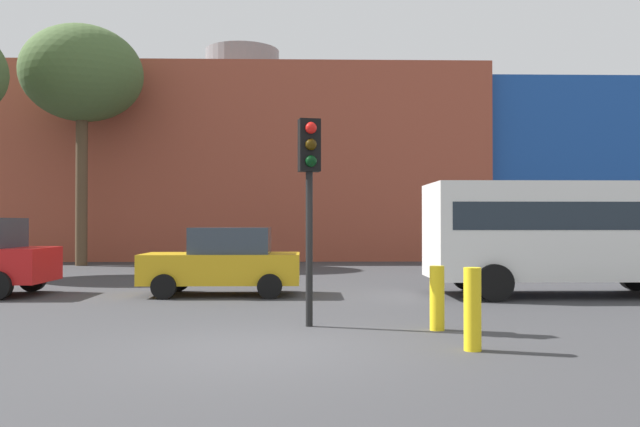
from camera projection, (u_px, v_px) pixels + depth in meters
ground_plane at (260, 348)px, 9.00m from camera, size 200.00×200.00×0.00m
building_backdrop at (242, 172)px, 35.10m from camera, size 39.51×12.18×11.19m
parked_car_2 at (224, 261)px, 15.69m from camera, size 3.80×1.87×1.65m
white_bus at (570, 229)px, 15.60m from camera, size 6.80×2.62×2.72m
traffic_light_island at (310, 173)px, 10.94m from camera, size 0.40×0.39×3.54m
bare_tree_1 at (82, 75)px, 26.57m from camera, size 4.94×4.94×9.92m
bollard_yellow_0 at (437, 298)px, 10.54m from camera, size 0.24×0.24×1.05m
bollard_yellow_1 at (472, 309)px, 8.85m from camera, size 0.24×0.24×1.15m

